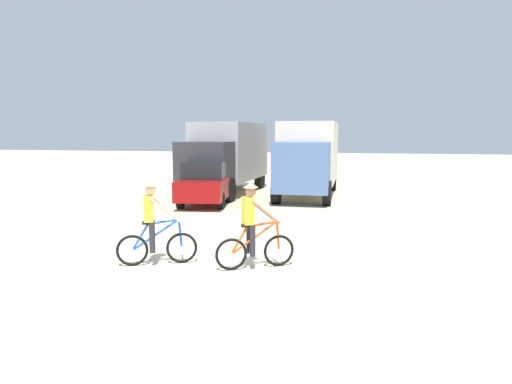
% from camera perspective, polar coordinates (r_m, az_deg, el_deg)
% --- Properties ---
extents(ground_plane, '(120.00, 120.00, 0.00)m').
position_cam_1_polar(ground_plane, '(9.43, -6.24, -10.05)').
color(ground_plane, beige).
extents(box_truck_grey_hauler, '(2.61, 6.83, 3.35)m').
position_cam_1_polar(box_truck_grey_hauler, '(21.45, -3.72, 4.84)').
color(box_truck_grey_hauler, '#9E9EA3').
rests_on(box_truck_grey_hauler, ground).
extents(box_truck_cream_rv, '(2.50, 6.79, 3.35)m').
position_cam_1_polar(box_truck_cream_rv, '(20.61, 6.69, 4.70)').
color(box_truck_cream_rv, beige).
rests_on(box_truck_cream_rv, ground).
extents(sedan_parked, '(2.36, 4.41, 1.76)m').
position_cam_1_polar(sedan_parked, '(18.23, -6.27, 1.23)').
color(sedan_parked, maroon).
rests_on(sedan_parked, ground).
extents(cyclist_orange_shirt, '(1.59, 0.84, 1.82)m').
position_cam_1_polar(cyclist_orange_shirt, '(9.91, -12.86, -4.28)').
color(cyclist_orange_shirt, black).
rests_on(cyclist_orange_shirt, ground).
extents(cyclist_cowboy_hat, '(1.53, 0.93, 1.82)m').
position_cam_1_polar(cyclist_cowboy_hat, '(9.40, -0.42, -4.73)').
color(cyclist_cowboy_hat, black).
rests_on(cyclist_cowboy_hat, ground).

